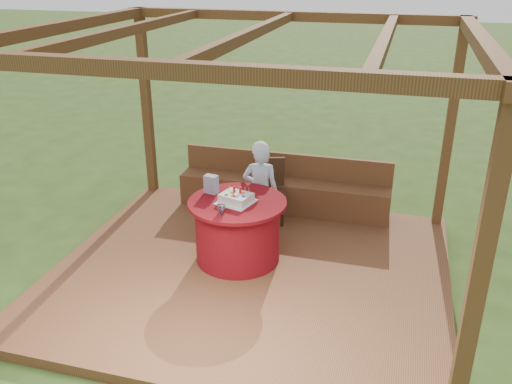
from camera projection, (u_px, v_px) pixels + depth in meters
The scene contains 10 objects.
ground at pixel (250, 278), 6.38m from camera, with size 60.00×60.00×0.00m, color #2A4517.
deck at pixel (250, 273), 6.36m from camera, with size 4.50×4.00×0.12m, color brown.
pergola at pixel (249, 73), 5.42m from camera, with size 4.50×4.00×2.72m.
bench at pixel (283, 192), 7.75m from camera, with size 3.00×0.42×0.80m.
table at pixel (238, 230), 6.41m from camera, with size 1.15×1.15×0.76m.
chair at pixel (270, 187), 7.39m from camera, with size 0.51×0.51×0.86m.
elderly_woman at pixel (260, 189), 6.88m from camera, with size 0.50×0.37×1.28m.
birthday_cake at pixel (236, 198), 6.21m from camera, with size 0.47×0.47×0.18m.
gift_bag at pixel (211, 184), 6.44m from camera, with size 0.15×0.10×0.22m, color #C07CA5.
drinking_glass at pixel (221, 210), 5.94m from camera, with size 0.10×0.10×0.10m, color white.
Camera 1 is at (1.53, -5.23, 3.47)m, focal length 38.00 mm.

